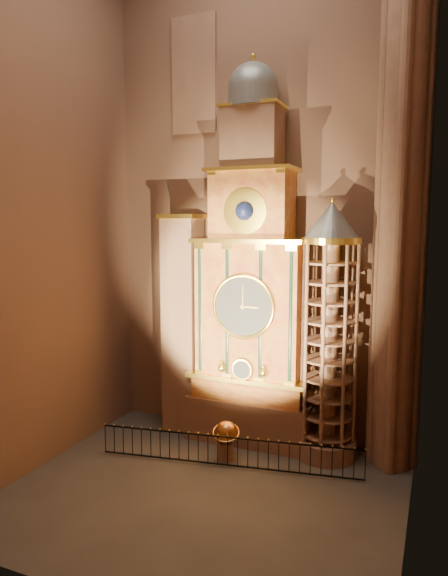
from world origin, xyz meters
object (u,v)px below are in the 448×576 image
at_px(portrait_tower, 183,323).
at_px(celestial_globe, 226,437).
at_px(stair_turret, 329,334).
at_px(iron_railing, 228,452).
at_px(astronomical_clock, 251,295).

relative_size(portrait_tower, celestial_globe, 6.21).
bearing_deg(portrait_tower, stair_turret, -2.33).
height_order(portrait_tower, iron_railing, portrait_tower).
bearing_deg(stair_turret, celestial_globe, -152.76).
relative_size(portrait_tower, iron_railing, 0.97).
relative_size(astronomical_clock, stair_turret, 1.55).
bearing_deg(astronomical_clock, stair_turret, -4.30).
bearing_deg(iron_railing, portrait_tower, 140.22).
bearing_deg(astronomical_clock, iron_railing, -88.58).
xyz_separation_m(stair_turret, celestial_globe, (-3.78, -1.94, -4.28)).
bearing_deg(iron_railing, stair_turret, 37.28).
bearing_deg(portrait_tower, astronomical_clock, -0.29).
height_order(astronomical_clock, portrait_tower, astronomical_clock).
bearing_deg(celestial_globe, portrait_tower, 144.51).
bearing_deg(iron_railing, celestial_globe, 117.74).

